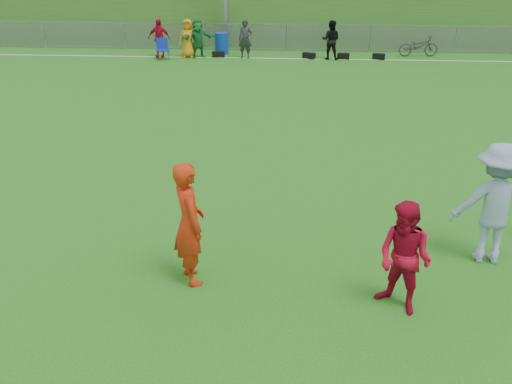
# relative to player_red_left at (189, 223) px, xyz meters

# --- Properties ---
(ground) EXTENTS (120.00, 120.00, 0.00)m
(ground) POSITION_rel_player_red_left_xyz_m (0.95, 0.58, -0.97)
(ground) COLOR #216B16
(ground) RESTS_ON ground
(sideline_far) EXTENTS (60.00, 0.10, 0.01)m
(sideline_far) POSITION_rel_player_red_left_xyz_m (0.95, 18.58, -0.97)
(sideline_far) COLOR white
(sideline_far) RESTS_ON ground
(fence) EXTENTS (58.00, 0.06, 1.30)m
(fence) POSITION_rel_player_red_left_xyz_m (0.95, 20.58, -0.33)
(fence) COLOR gray
(fence) RESTS_ON ground
(spectator_row) EXTENTS (8.74, 1.10, 1.69)m
(spectator_row) POSITION_rel_player_red_left_xyz_m (-1.86, 18.58, -0.13)
(spectator_row) COLOR red
(spectator_row) RESTS_ON ground
(gear_bags) EXTENTS (7.83, 0.53, 0.26)m
(gear_bags) POSITION_rel_player_red_left_xyz_m (2.17, 18.68, -0.84)
(gear_bags) COLOR black
(gear_bags) RESTS_ON ground
(player_red_left) EXTENTS (0.74, 0.84, 1.95)m
(player_red_left) POSITION_rel_player_red_left_xyz_m (0.00, 0.00, 0.00)
(player_red_left) COLOR red
(player_red_left) RESTS_ON ground
(player_red_center) EXTENTS (1.02, 1.00, 1.65)m
(player_red_center) POSITION_rel_player_red_left_xyz_m (3.10, -0.55, -0.15)
(player_red_center) COLOR #B00C27
(player_red_center) RESTS_ON ground
(player_blue) EXTENTS (1.35, 0.83, 2.02)m
(player_blue) POSITION_rel_player_red_left_xyz_m (4.74, 0.97, 0.04)
(player_blue) COLOR #8CA3C2
(player_blue) RESTS_ON ground
(recycling_bin) EXTENTS (0.65, 0.65, 0.97)m
(recycling_bin) POSITION_rel_player_red_left_xyz_m (-2.05, 19.58, -0.49)
(recycling_bin) COLOR #0F3AAC
(recycling_bin) RESTS_ON ground
(camp_chair) EXTENTS (0.66, 0.67, 0.93)m
(camp_chair) POSITION_rel_player_red_left_xyz_m (-4.48, 17.95, -0.70)
(camp_chair) COLOR #102BB5
(camp_chair) RESTS_ON ground
(bicycle) EXTENTS (1.84, 0.79, 0.94)m
(bicycle) POSITION_rel_player_red_left_xyz_m (7.04, 19.58, -0.50)
(bicycle) COLOR #2F3032
(bicycle) RESTS_ON ground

